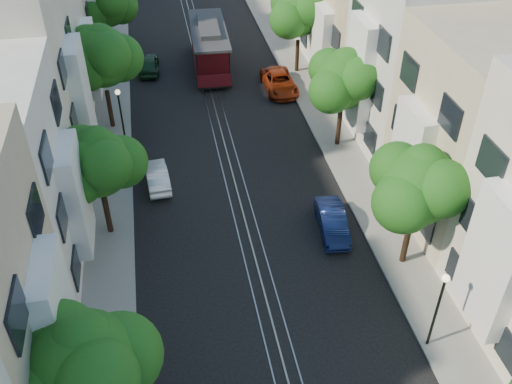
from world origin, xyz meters
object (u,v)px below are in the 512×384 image
tree_w_c (102,58)px  parked_car_e_far (279,82)px  parked_car_e_mid (332,222)px  lamp_west (121,111)px  tree_w_d (106,5)px  lamp_east (440,300)px  tree_w_b (98,165)px  tree_w_a (85,367)px  tree_e_d (300,12)px  tree_e_c (345,81)px  parked_car_w_far (149,64)px  tree_e_b (420,187)px  parked_car_w_mid (157,176)px  cable_car (209,45)px

tree_w_c → parked_car_e_far: size_ratio=1.49×
parked_car_e_mid → lamp_west: bearing=142.1°
tree_w_d → parked_car_e_mid: size_ratio=1.69×
lamp_east → lamp_west: size_ratio=1.00×
parked_car_e_far → tree_w_b: bearing=-131.5°
tree_w_a → parked_car_e_mid: (11.54, 9.96, -4.10)m
tree_w_c → tree_e_d: bearing=22.6°
tree_e_c → tree_w_a: (-14.40, -18.00, 0.13)m
tree_w_c → parked_car_w_far: tree_w_c is taller
tree_w_a → lamp_east: tree_w_a is taller
tree_e_b → parked_car_w_far: 27.21m
parked_car_e_mid → parked_car_w_mid: 10.69m
tree_w_b → parked_car_w_far: 19.80m
tree_e_d → tree_w_c: tree_w_c is taller
tree_w_b → lamp_west: (0.84, 8.02, -1.55)m
tree_e_b → lamp_east: bearing=-100.9°
parked_car_e_far → parked_car_w_mid: parked_car_e_far is taller
tree_e_b → cable_car: size_ratio=0.76×
cable_car → parked_car_w_mid: 16.05m
parked_car_e_mid → tree_w_c: bearing=136.9°
tree_w_a → parked_car_e_mid: bearing=40.8°
tree_e_d → lamp_east: 27.07m
tree_e_c → lamp_west: 13.82m
tree_e_d → tree_w_d: tree_e_d is taller
tree_w_b → tree_w_c: 11.02m
tree_w_d → tree_e_b: bearing=-61.9°
tree_w_c → parked_car_w_mid: bearing=-69.8°
tree_e_b → tree_w_d: bearing=118.1°
cable_car → parked_car_w_far: size_ratio=2.26×
tree_w_b → cable_car: tree_w_b is taller
parked_car_e_far → tree_w_a: bearing=-115.8°
tree_e_b → tree_e_c: size_ratio=1.03×
tree_e_d → parked_car_w_mid: (-11.77, -13.13, -4.28)m
tree_w_b → parked_car_w_far: size_ratio=1.60×
tree_w_b → cable_car: size_ratio=0.71×
tree_e_c → cable_car: tree_e_c is taller
lamp_west → tree_w_a: bearing=-92.4°
tree_e_c → parked_car_w_mid: size_ratio=1.82×
tree_w_a → parked_car_w_far: tree_w_a is taller
tree_e_c → cable_car: size_ratio=0.74×
tree_e_c → parked_car_w_far: 18.08m
tree_e_d → parked_car_e_far: (-2.11, -2.78, -4.21)m
lamp_west → parked_car_w_mid: size_ratio=1.16×
tree_e_b → tree_e_d: 22.00m
tree_w_c → parked_car_w_far: bearing=71.6°
lamp_east → parked_car_e_far: lamp_east is taller
cable_car → parked_car_e_mid: 21.49m
lamp_east → parked_car_e_far: bearing=92.7°
tree_e_d → cable_car: bearing=163.2°
tree_e_d → tree_e_b: bearing=-90.0°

